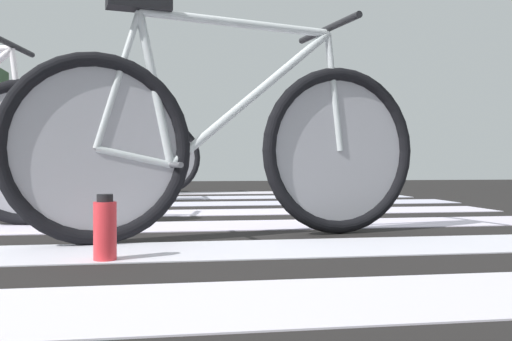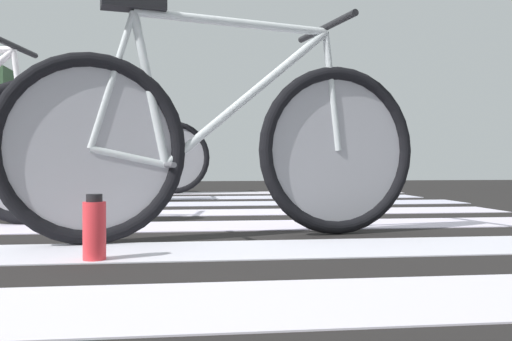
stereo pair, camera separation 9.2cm
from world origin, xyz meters
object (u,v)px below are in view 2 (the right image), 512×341
Objects in this scene: bicycle_3_of_4 at (40,152)px; cyclist_4_of_4 at (86,130)px; bicycle_1_of_4 at (222,143)px; bicycle_4_of_4 at (120,155)px; water_bottle at (94,229)px.

cyclist_4_of_4 is (0.18, 1.09, 0.23)m from bicycle_3_of_4.
bicycle_1_of_4 and bicycle_4_of_4 have the same top height.
bicycle_3_of_4 is 8.33× the size of water_bottle.
bicycle_1_of_4 is 1.79× the size of cyclist_4_of_4.
bicycle_1_of_4 is 2.63m from bicycle_3_of_4.
cyclist_4_of_4 is (-1.05, 3.41, 0.23)m from bicycle_1_of_4.
bicycle_3_of_4 reaches higher than water_bottle.
bicycle_3_of_4 is at bearing -116.65° from bicycle_4_of_4.
bicycle_3_of_4 and bicycle_4_of_4 have the same top height.
bicycle_3_of_4 is at bearing 106.45° from bicycle_1_of_4.
bicycle_3_of_4 is 1.81× the size of cyclist_4_of_4.
bicycle_1_of_4 is 8.21× the size of water_bottle.
water_bottle is at bearing -73.95° from bicycle_3_of_4.
cyclist_4_of_4 is 4.60× the size of water_bottle.
bicycle_3_of_4 is 2.91m from water_bottle.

